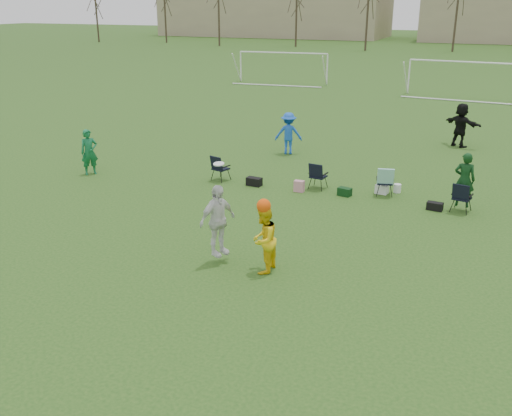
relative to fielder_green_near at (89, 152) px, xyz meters
The scene contains 9 objects.
ground 10.07m from the fielder_green_near, 40.21° to the right, with size 260.00×260.00×0.00m, color #224D18.
fielder_green_near is the anchor object (origin of this frame).
fielder_blue 8.45m from the fielder_green_near, 45.01° to the left, with size 1.17×0.68×1.82m, color blue.
fielder_black 16.42m from the fielder_green_near, 38.89° to the left, with size 1.86×0.59×2.00m, color black.
center_contest 10.21m from the fielder_green_near, 30.71° to the right, with size 2.01×1.18×2.65m.
sideline_setup 10.59m from the fielder_green_near, ahead, with size 9.29×1.64×1.91m.
goal_left 27.64m from the fielder_green_near, 94.86° to the left, with size 7.39×0.76×2.46m.
goal_mid 28.08m from the fielder_green_near, 65.45° to the left, with size 7.40×0.63×2.46m.
tree_line 64.00m from the fielder_green_near, 82.90° to the left, with size 110.28×3.28×11.40m.
Camera 1 is at (6.58, -10.62, 6.35)m, focal length 40.00 mm.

